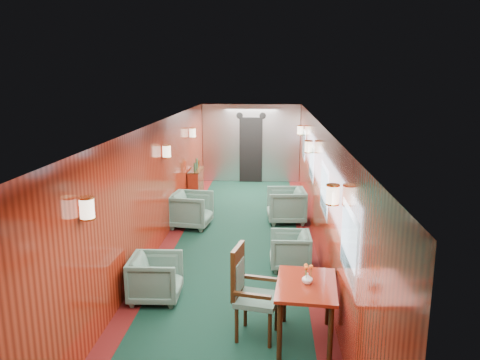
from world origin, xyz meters
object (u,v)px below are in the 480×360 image
(armchair_left_far, at_px, (191,210))
(armchair_right_far, at_px, (286,205))
(credenza, at_px, (196,185))
(armchair_left_near, at_px, (156,278))
(side_chair, at_px, (248,288))
(dining_table, at_px, (306,293))
(armchair_right_near, at_px, (290,250))

(armchair_left_far, distance_m, armchair_right_far, 2.12)
(credenza, height_order, armchair_left_near, credenza)
(side_chair, distance_m, armchair_right_far, 4.82)
(armchair_left_near, bearing_deg, credenza, 1.07)
(dining_table, bearing_deg, armchair_right_near, 97.52)
(side_chair, bearing_deg, credenza, 116.40)
(side_chair, relative_size, credenza, 1.06)
(side_chair, bearing_deg, armchair_left_near, 159.32)
(credenza, relative_size, armchair_left_far, 1.33)
(credenza, distance_m, armchair_right_near, 4.87)
(armchair_left_near, height_order, armchair_right_far, armchair_right_far)
(armchair_left_far, bearing_deg, side_chair, -153.91)
(armchair_left_far, bearing_deg, armchair_right_near, -128.23)
(credenza, height_order, armchair_right_far, credenza)
(dining_table, relative_size, armchair_right_far, 1.28)
(dining_table, xyz_separation_m, armchair_left_far, (-2.17, 4.38, -0.27))
(armchair_right_near, bearing_deg, dining_table, 1.60)
(side_chair, xyz_separation_m, armchair_left_far, (-1.46, 4.29, -0.26))
(side_chair, distance_m, armchair_right_near, 2.29)
(dining_table, xyz_separation_m, armchair_right_near, (-0.11, 2.28, -0.33))
(armchair_left_near, distance_m, armchair_right_far, 4.38)
(dining_table, height_order, credenza, credenza)
(armchair_left_near, distance_m, armchair_left_far, 3.40)
(armchair_left_far, distance_m, armchair_right_near, 2.94)
(side_chair, height_order, armchair_right_near, side_chair)
(dining_table, height_order, armchair_right_far, dining_table)
(credenza, xyz_separation_m, armchair_left_far, (0.25, -2.18, -0.05))
(side_chair, xyz_separation_m, armchair_left_near, (-1.41, 0.89, -0.31))
(armchair_left_near, bearing_deg, armchair_left_far, -1.16)
(dining_table, distance_m, armchair_right_near, 2.31)
(credenza, distance_m, armchair_left_near, 5.59)
(dining_table, relative_size, credenza, 0.97)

